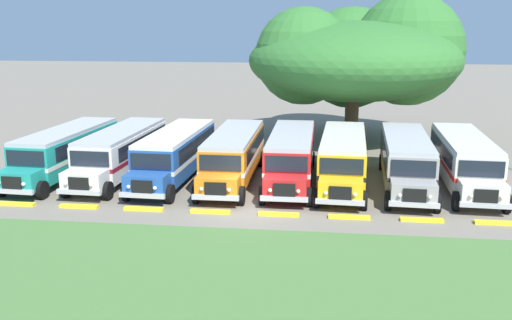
# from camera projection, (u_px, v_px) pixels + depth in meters

# --- Properties ---
(ground_plane) EXTENTS (220.00, 220.00, 0.00)m
(ground_plane) POSITION_uv_depth(u_px,v_px,m) (246.00, 210.00, 28.42)
(ground_plane) COLOR slate
(foreground_grass_strip) EXTENTS (80.00, 10.10, 0.01)m
(foreground_grass_strip) POSITION_uv_depth(u_px,v_px,m) (218.00, 276.00, 21.02)
(foreground_grass_strip) COLOR #4C7538
(foreground_grass_strip) RESTS_ON ground_plane
(parked_bus_slot_0) EXTENTS (3.21, 10.92, 2.82)m
(parked_bus_slot_0) POSITION_uv_depth(u_px,v_px,m) (66.00, 150.00, 34.78)
(parked_bus_slot_0) COLOR teal
(parked_bus_slot_0) RESTS_ON ground_plane
(parked_bus_slot_1) EXTENTS (3.08, 10.89, 2.82)m
(parked_bus_slot_1) POSITION_uv_depth(u_px,v_px,m) (121.00, 150.00, 34.65)
(parked_bus_slot_1) COLOR silver
(parked_bus_slot_1) RESTS_ON ground_plane
(parked_bus_slot_2) EXTENTS (3.07, 10.89, 2.82)m
(parked_bus_slot_2) POSITION_uv_depth(u_px,v_px,m) (175.00, 152.00, 34.09)
(parked_bus_slot_2) COLOR #23519E
(parked_bus_slot_2) RESTS_ON ground_plane
(parked_bus_slot_3) EXTENTS (2.70, 10.84, 2.82)m
(parked_bus_slot_3) POSITION_uv_depth(u_px,v_px,m) (234.00, 154.00, 33.77)
(parked_bus_slot_3) COLOR orange
(parked_bus_slot_3) RESTS_ON ground_plane
(parked_bus_slot_4) EXTENTS (2.69, 10.84, 2.82)m
(parked_bus_slot_4) POSITION_uv_depth(u_px,v_px,m) (291.00, 154.00, 33.55)
(parked_bus_slot_4) COLOR red
(parked_bus_slot_4) RESTS_ON ground_plane
(parked_bus_slot_5) EXTENTS (3.11, 10.90, 2.82)m
(parked_bus_slot_5) POSITION_uv_depth(u_px,v_px,m) (343.00, 156.00, 33.01)
(parked_bus_slot_5) COLOR yellow
(parked_bus_slot_5) RESTS_ON ground_plane
(parked_bus_slot_6) EXTENTS (3.19, 10.91, 2.82)m
(parked_bus_slot_6) POSITION_uv_depth(u_px,v_px,m) (406.00, 158.00, 32.60)
(parked_bus_slot_6) COLOR #9E9993
(parked_bus_slot_6) RESTS_ON ground_plane
(parked_bus_slot_7) EXTENTS (3.07, 10.89, 2.82)m
(parked_bus_slot_7) POSITION_uv_depth(u_px,v_px,m) (464.00, 159.00, 32.51)
(parked_bus_slot_7) COLOR silver
(parked_bus_slot_7) RESTS_ON ground_plane
(curb_wheelstop_0) EXTENTS (2.00, 0.36, 0.15)m
(curb_wheelstop_0) POSITION_uv_depth(u_px,v_px,m) (16.00, 204.00, 29.19)
(curb_wheelstop_0) COLOR yellow
(curb_wheelstop_0) RESTS_ON ground_plane
(curb_wheelstop_1) EXTENTS (2.00, 0.36, 0.15)m
(curb_wheelstop_1) POSITION_uv_depth(u_px,v_px,m) (79.00, 206.00, 28.79)
(curb_wheelstop_1) COLOR yellow
(curb_wheelstop_1) RESTS_ON ground_plane
(curb_wheelstop_2) EXTENTS (2.00, 0.36, 0.15)m
(curb_wheelstop_2) POSITION_uv_depth(u_px,v_px,m) (144.00, 209.00, 28.39)
(curb_wheelstop_2) COLOR yellow
(curb_wheelstop_2) RESTS_ON ground_plane
(curb_wheelstop_3) EXTENTS (2.00, 0.36, 0.15)m
(curb_wheelstop_3) POSITION_uv_depth(u_px,v_px,m) (210.00, 212.00, 28.00)
(curb_wheelstop_3) COLOR yellow
(curb_wheelstop_3) RESTS_ON ground_plane
(curb_wheelstop_4) EXTENTS (2.00, 0.36, 0.15)m
(curb_wheelstop_4) POSITION_uv_depth(u_px,v_px,m) (279.00, 214.00, 27.60)
(curb_wheelstop_4) COLOR yellow
(curb_wheelstop_4) RESTS_ON ground_plane
(curb_wheelstop_5) EXTENTS (2.00, 0.36, 0.15)m
(curb_wheelstop_5) POSITION_uv_depth(u_px,v_px,m) (349.00, 217.00, 27.21)
(curb_wheelstop_5) COLOR yellow
(curb_wheelstop_5) RESTS_ON ground_plane
(curb_wheelstop_6) EXTENTS (2.00, 0.36, 0.15)m
(curb_wheelstop_6) POSITION_uv_depth(u_px,v_px,m) (422.00, 220.00, 26.81)
(curb_wheelstop_6) COLOR yellow
(curb_wheelstop_6) RESTS_ON ground_plane
(curb_wheelstop_7) EXTENTS (2.00, 0.36, 0.15)m
(curb_wheelstop_7) POSITION_uv_depth(u_px,v_px,m) (496.00, 223.00, 26.41)
(curb_wheelstop_7) COLOR yellow
(curb_wheelstop_7) RESTS_ON ground_plane
(broad_shade_tree) EXTENTS (16.51, 16.97, 11.46)m
(broad_shade_tree) POSITION_uv_depth(u_px,v_px,m) (359.00, 57.00, 44.07)
(broad_shade_tree) COLOR brown
(broad_shade_tree) RESTS_ON ground_plane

